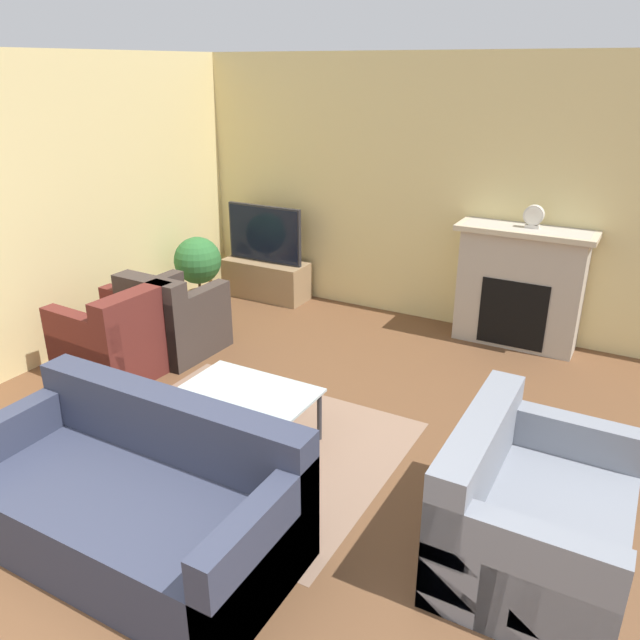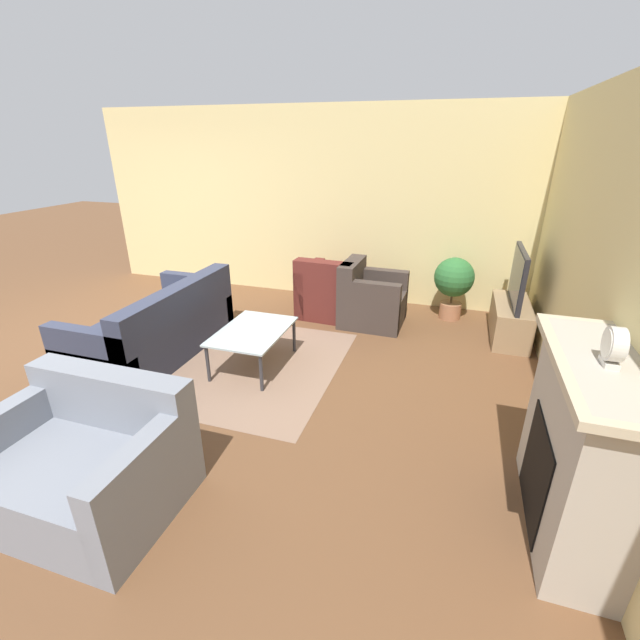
{
  "view_description": "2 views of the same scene",
  "coord_description": "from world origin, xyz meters",
  "px_view_note": "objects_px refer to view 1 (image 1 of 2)",
  "views": [
    {
      "loc": [
        2.19,
        -1.03,
        2.58
      ],
      "look_at": [
        0.07,
        2.8,
        0.78
      ],
      "focal_mm": 35.0,
      "sensor_mm": 36.0,
      "label": 1
    },
    {
      "loc": [
        3.49,
        4.03,
        2.26
      ],
      "look_at": [
        0.11,
        2.95,
        0.75
      ],
      "focal_mm": 24.0,
      "sensor_mm": 36.0,
      "label": 2
    }
  ],
  "objects_px": {
    "tv": "(264,234)",
    "armchair_by_window": "(116,342)",
    "couch_loveseat": "(528,517)",
    "mantel_clock": "(534,216)",
    "armchair_accent": "(173,323)",
    "potted_plant": "(198,265)",
    "coffee_table": "(246,397)",
    "couch_sectional": "(136,501)"
  },
  "relations": [
    {
      "from": "tv",
      "to": "armchair_by_window",
      "type": "distance_m",
      "value": 2.35
    },
    {
      "from": "couch_loveseat",
      "to": "mantel_clock",
      "type": "bearing_deg",
      "value": 13.16
    },
    {
      "from": "armchair_by_window",
      "to": "armchair_accent",
      "type": "xyz_separation_m",
      "value": [
        0.14,
        0.59,
        0.0
      ]
    },
    {
      "from": "mantel_clock",
      "to": "potted_plant",
      "type": "bearing_deg",
      "value": -166.63
    },
    {
      "from": "mantel_clock",
      "to": "armchair_by_window",
      "type": "bearing_deg",
      "value": -141.32
    },
    {
      "from": "potted_plant",
      "to": "tv",
      "type": "bearing_deg",
      "value": 59.25
    },
    {
      "from": "couch_loveseat",
      "to": "potted_plant",
      "type": "distance_m",
      "value": 4.58
    },
    {
      "from": "armchair_by_window",
      "to": "tv",
      "type": "bearing_deg",
      "value": -178.44
    },
    {
      "from": "couch_loveseat",
      "to": "tv",
      "type": "bearing_deg",
      "value": 51.6
    },
    {
      "from": "couch_loveseat",
      "to": "armchair_accent",
      "type": "height_order",
      "value": "same"
    },
    {
      "from": "tv",
      "to": "coffee_table",
      "type": "relative_size",
      "value": 0.99
    },
    {
      "from": "couch_sectional",
      "to": "armchair_accent",
      "type": "bearing_deg",
      "value": 126.73
    },
    {
      "from": "couch_loveseat",
      "to": "armchair_by_window",
      "type": "height_order",
      "value": "same"
    },
    {
      "from": "couch_loveseat",
      "to": "coffee_table",
      "type": "xyz_separation_m",
      "value": [
        -2.02,
        0.22,
        0.08
      ]
    },
    {
      "from": "tv",
      "to": "mantel_clock",
      "type": "distance_m",
      "value": 2.97
    },
    {
      "from": "couch_loveseat",
      "to": "mantel_clock",
      "type": "xyz_separation_m",
      "value": [
        -0.69,
        2.96,
        0.99
      ]
    },
    {
      "from": "tv",
      "to": "couch_loveseat",
      "type": "distance_m",
      "value": 4.64
    },
    {
      "from": "tv",
      "to": "couch_sectional",
      "type": "bearing_deg",
      "value": -66.6
    },
    {
      "from": "couch_sectional",
      "to": "couch_loveseat",
      "type": "distance_m",
      "value": 2.18
    },
    {
      "from": "coffee_table",
      "to": "potted_plant",
      "type": "bearing_deg",
      "value": 135.91
    },
    {
      "from": "couch_sectional",
      "to": "tv",
      "type": "bearing_deg",
      "value": 113.4
    },
    {
      "from": "tv",
      "to": "armchair_accent",
      "type": "relative_size",
      "value": 1.16
    },
    {
      "from": "armchair_by_window",
      "to": "mantel_clock",
      "type": "relative_size",
      "value": 4.1
    },
    {
      "from": "tv",
      "to": "armchair_accent",
      "type": "bearing_deg",
      "value": -87.23
    },
    {
      "from": "couch_sectional",
      "to": "couch_loveseat",
      "type": "relative_size",
      "value": 1.57
    },
    {
      "from": "coffee_table",
      "to": "mantel_clock",
      "type": "bearing_deg",
      "value": 64.07
    },
    {
      "from": "couch_loveseat",
      "to": "potted_plant",
      "type": "xyz_separation_m",
      "value": [
        -4.04,
        2.16,
        0.23
      ]
    },
    {
      "from": "couch_sectional",
      "to": "armchair_accent",
      "type": "height_order",
      "value": "same"
    },
    {
      "from": "coffee_table",
      "to": "mantel_clock",
      "type": "relative_size",
      "value": 4.54
    },
    {
      "from": "tv",
      "to": "mantel_clock",
      "type": "relative_size",
      "value": 4.48
    },
    {
      "from": "coffee_table",
      "to": "couch_sectional",
      "type": "bearing_deg",
      "value": -87.33
    },
    {
      "from": "mantel_clock",
      "to": "armchair_accent",
      "type": "bearing_deg",
      "value": -147.65
    },
    {
      "from": "couch_loveseat",
      "to": "armchair_accent",
      "type": "relative_size",
      "value": 1.48
    },
    {
      "from": "couch_sectional",
      "to": "armchair_by_window",
      "type": "relative_size",
      "value": 2.2
    },
    {
      "from": "armchair_accent",
      "to": "couch_loveseat",
      "type": "bearing_deg",
      "value": 163.39
    },
    {
      "from": "armchair_by_window",
      "to": "armchair_accent",
      "type": "distance_m",
      "value": 0.61
    },
    {
      "from": "tv",
      "to": "couch_sectional",
      "type": "height_order",
      "value": "tv"
    },
    {
      "from": "armchair_by_window",
      "to": "coffee_table",
      "type": "height_order",
      "value": "armchair_by_window"
    },
    {
      "from": "armchair_accent",
      "to": "tv",
      "type": "bearing_deg",
      "value": -85.7
    },
    {
      "from": "tv",
      "to": "armchair_accent",
      "type": "xyz_separation_m",
      "value": [
        0.08,
        -1.71,
        -0.46
      ]
    },
    {
      "from": "couch_sectional",
      "to": "coffee_table",
      "type": "height_order",
      "value": "couch_sectional"
    },
    {
      "from": "couch_loveseat",
      "to": "armchair_accent",
      "type": "distance_m",
      "value": 3.72
    }
  ]
}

